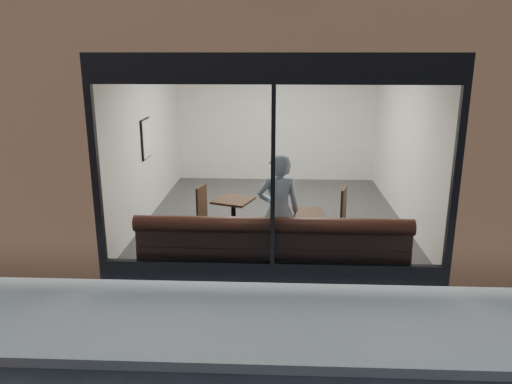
{
  "coord_description": "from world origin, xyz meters",
  "views": [
    {
      "loc": [
        0.07,
        -4.53,
        3.22
      ],
      "look_at": [
        -0.25,
        2.4,
        1.25
      ],
      "focal_mm": 35.0,
      "sensor_mm": 36.0,
      "label": 1
    }
  ],
  "objects_px": {
    "cafe_table_left": "(233,200)",
    "cafe_chair_left": "(193,223)",
    "person": "(278,211)",
    "cafe_table_right": "(305,213)",
    "banquette": "(272,257)",
    "cafe_chair_right": "(332,225)"
  },
  "relations": [
    {
      "from": "cafe_table_left",
      "to": "cafe_chair_left",
      "type": "distance_m",
      "value": 0.93
    },
    {
      "from": "person",
      "to": "cafe_table_right",
      "type": "relative_size",
      "value": 2.99
    },
    {
      "from": "banquette",
      "to": "cafe_chair_right",
      "type": "height_order",
      "value": "banquette"
    },
    {
      "from": "person",
      "to": "cafe_chair_left",
      "type": "xyz_separation_m",
      "value": [
        -1.53,
        1.22,
        -0.65
      ]
    },
    {
      "from": "banquette",
      "to": "cafe_chair_left",
      "type": "relative_size",
      "value": 9.71
    },
    {
      "from": "banquette",
      "to": "cafe_table_right",
      "type": "xyz_separation_m",
      "value": [
        0.5,
        0.55,
        0.52
      ]
    },
    {
      "from": "cafe_chair_right",
      "to": "cafe_table_right",
      "type": "bearing_deg",
      "value": 74.13
    },
    {
      "from": "banquette",
      "to": "cafe_chair_right",
      "type": "xyz_separation_m",
      "value": [
        1.03,
        1.4,
        0.01
      ]
    },
    {
      "from": "banquette",
      "to": "cafe_chair_left",
      "type": "xyz_separation_m",
      "value": [
        -1.45,
        1.4,
        0.01
      ]
    },
    {
      "from": "person",
      "to": "cafe_chair_right",
      "type": "bearing_deg",
      "value": -134.84
    },
    {
      "from": "cafe_chair_right",
      "to": "person",
      "type": "bearing_deg",
      "value": 68.02
    },
    {
      "from": "banquette",
      "to": "person",
      "type": "distance_m",
      "value": 0.69
    },
    {
      "from": "person",
      "to": "cafe_table_left",
      "type": "distance_m",
      "value": 1.29
    },
    {
      "from": "cafe_table_right",
      "to": "cafe_chair_left",
      "type": "xyz_separation_m",
      "value": [
        -1.96,
        0.85,
        -0.5
      ]
    },
    {
      "from": "cafe_table_right",
      "to": "cafe_chair_right",
      "type": "relative_size",
      "value": 1.3
    },
    {
      "from": "person",
      "to": "cafe_chair_right",
      "type": "relative_size",
      "value": 3.9
    },
    {
      "from": "cafe_table_right",
      "to": "person",
      "type": "bearing_deg",
      "value": -138.86
    },
    {
      "from": "person",
      "to": "banquette",
      "type": "bearing_deg",
      "value": 59.02
    },
    {
      "from": "banquette",
      "to": "cafe_table_right",
      "type": "bearing_deg",
      "value": 47.6
    },
    {
      "from": "cafe_chair_left",
      "to": "cafe_table_left",
      "type": "bearing_deg",
      "value": -179.97
    },
    {
      "from": "cafe_table_left",
      "to": "cafe_table_right",
      "type": "bearing_deg",
      "value": -28.75
    },
    {
      "from": "person",
      "to": "cafe_chair_left",
      "type": "relative_size",
      "value": 4.3
    }
  ]
}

